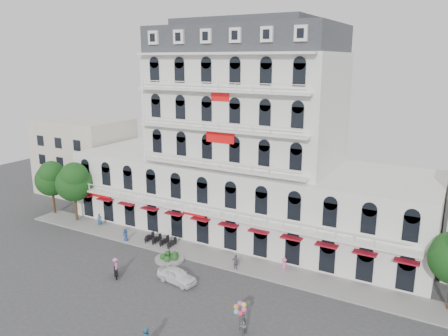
# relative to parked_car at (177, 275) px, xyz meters

# --- Properties ---
(ground) EXTENTS (120.00, 120.00, 0.00)m
(ground) POSITION_rel_parked_car_xyz_m (-0.52, -2.44, -0.73)
(ground) COLOR #38383A
(ground) RESTS_ON ground
(sidewalk) EXTENTS (53.00, 4.00, 0.16)m
(sidewalk) POSITION_rel_parked_car_xyz_m (-0.52, 6.56, -0.65)
(sidewalk) COLOR gray
(sidewalk) RESTS_ON ground
(main_building) EXTENTS (45.00, 15.00, 25.80)m
(main_building) POSITION_rel_parked_car_xyz_m (-0.52, 15.56, 9.23)
(main_building) COLOR silver
(main_building) RESTS_ON ground
(flank_building_west) EXTENTS (14.00, 10.00, 12.00)m
(flank_building_west) POSITION_rel_parked_car_xyz_m (-30.52, 17.56, 5.27)
(flank_building_west) COLOR beige
(flank_building_west) RESTS_ON ground
(traffic_island) EXTENTS (3.20, 3.20, 1.60)m
(traffic_island) POSITION_rel_parked_car_xyz_m (-3.52, 3.56, -0.47)
(traffic_island) COLOR gray
(traffic_island) RESTS_ON ground
(parked_scooter_row) EXTENTS (4.40, 1.80, 1.10)m
(parked_scooter_row) POSITION_rel_parked_car_xyz_m (-6.87, 6.36, -0.73)
(parked_scooter_row) COLOR black
(parked_scooter_row) RESTS_ON ground
(tree_west_outer) EXTENTS (4.50, 4.48, 7.76)m
(tree_west_outer) POSITION_rel_parked_car_xyz_m (-26.47, 7.54, 4.62)
(tree_west_outer) COLOR #382314
(tree_west_outer) RESTS_ON ground
(tree_west_inner) EXTENTS (4.76, 4.76, 8.25)m
(tree_west_inner) POSITION_rel_parked_car_xyz_m (-21.47, 7.04, 4.96)
(tree_west_inner) COLOR #382314
(tree_west_inner) RESTS_ON ground
(parked_car) EXTENTS (4.45, 2.25, 1.45)m
(parked_car) POSITION_rel_parked_car_xyz_m (0.00, 0.00, 0.00)
(parked_car) COLOR white
(parked_car) RESTS_ON ground
(rider_center) EXTENTS (1.32, 1.30, 2.06)m
(rider_center) POSITION_rel_parked_car_xyz_m (-5.95, -2.13, 0.35)
(rider_center) COLOR black
(rider_center) RESTS_ON ground
(pedestrian_left) EXTENTS (0.86, 0.63, 1.63)m
(pedestrian_left) POSITION_rel_parked_car_xyz_m (-11.05, 5.01, 0.09)
(pedestrian_left) COLOR navy
(pedestrian_left) RESTS_ON ground
(pedestrian_mid) EXTENTS (1.07, 0.51, 1.77)m
(pedestrian_mid) POSITION_rel_parked_car_xyz_m (3.89, 5.01, 0.16)
(pedestrian_mid) COLOR slate
(pedestrian_mid) RESTS_ON ground
(pedestrian_right) EXTENTS (1.07, 0.66, 1.59)m
(pedestrian_right) POSITION_rel_parked_car_xyz_m (8.38, 7.06, 0.07)
(pedestrian_right) COLOR pink
(pedestrian_right) RESTS_ON ground
(pedestrian_far) EXTENTS (0.72, 0.76, 1.75)m
(pedestrian_far) POSITION_rel_parked_car_xyz_m (-17.30, 7.06, 0.15)
(pedestrian_far) COLOR #29567D
(pedestrian_far) RESTS_ON ground
(balloon_vendor) EXTENTS (1.34, 1.27, 2.45)m
(balloon_vendor) POSITION_rel_parked_car_xyz_m (9.25, -4.16, 0.55)
(balloon_vendor) COLOR #5A5C62
(balloon_vendor) RESTS_ON ground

